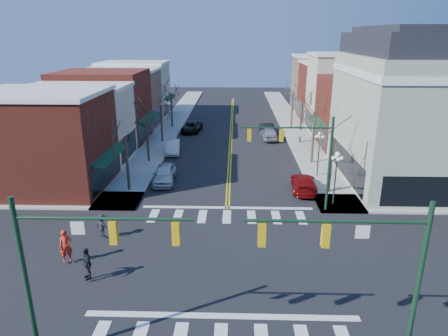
# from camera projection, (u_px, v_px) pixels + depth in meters

# --- Properties ---
(ground) EXTENTS (160.00, 160.00, 0.00)m
(ground) POSITION_uv_depth(u_px,v_px,m) (225.00, 263.00, 23.24)
(ground) COLOR black
(ground) RESTS_ON ground
(sidewalk_left) EXTENTS (3.50, 70.00, 0.15)m
(sidewalk_left) POSITION_uv_depth(u_px,v_px,m) (148.00, 159.00, 42.40)
(sidewalk_left) COLOR #9E9B93
(sidewalk_left) RESTS_ON ground
(sidewalk_right) EXTENTS (3.50, 70.00, 0.15)m
(sidewalk_right) POSITION_uv_depth(u_px,v_px,m) (313.00, 160.00, 41.92)
(sidewalk_right) COLOR #9E9B93
(sidewalk_right) RESTS_ON ground
(bldg_left_brick_a) EXTENTS (10.00, 8.50, 8.00)m
(bldg_left_brick_a) POSITION_uv_depth(u_px,v_px,m) (44.00, 142.00, 33.52)
(bldg_left_brick_a) COLOR maroon
(bldg_left_brick_a) RESTS_ON ground
(bldg_left_stucco_a) EXTENTS (10.00, 7.00, 7.50)m
(bldg_left_stucco_a) POSITION_uv_depth(u_px,v_px,m) (79.00, 125.00, 40.94)
(bldg_left_stucco_a) COLOR beige
(bldg_left_stucco_a) RESTS_ON ground
(bldg_left_brick_b) EXTENTS (10.00, 9.00, 8.50)m
(bldg_left_brick_b) POSITION_uv_depth(u_px,v_px,m) (103.00, 107.00, 48.35)
(bldg_left_brick_b) COLOR maroon
(bldg_left_brick_b) RESTS_ON ground
(bldg_left_tan) EXTENTS (10.00, 7.50, 7.80)m
(bldg_left_tan) POSITION_uv_depth(u_px,v_px,m) (122.00, 99.00, 56.28)
(bldg_left_tan) COLOR #A07758
(bldg_left_tan) RESTS_ON ground
(bldg_left_stucco_b) EXTENTS (10.00, 8.00, 8.20)m
(bldg_left_stucco_b) POSITION_uv_depth(u_px,v_px,m) (135.00, 90.00, 63.55)
(bldg_left_stucco_b) COLOR beige
(bldg_left_stucco_b) RESTS_ON ground
(bldg_right_brick_a) EXTENTS (10.00, 8.50, 8.00)m
(bldg_right_brick_a) POSITION_uv_depth(u_px,v_px,m) (365.00, 113.00, 45.92)
(bldg_right_brick_a) COLOR maroon
(bldg_right_brick_a) RESTS_ON ground
(bldg_right_stucco) EXTENTS (10.00, 7.00, 10.00)m
(bldg_right_stucco) POSITION_uv_depth(u_px,v_px,m) (348.00, 95.00, 52.94)
(bldg_right_stucco) COLOR beige
(bldg_right_stucco) RESTS_ON ground
(bldg_right_brick_b) EXTENTS (10.00, 8.00, 8.50)m
(bldg_right_brick_b) POSITION_uv_depth(u_px,v_px,m) (334.00, 92.00, 60.28)
(bldg_right_brick_b) COLOR maroon
(bldg_right_brick_b) RESTS_ON ground
(bldg_right_tan) EXTENTS (10.00, 8.00, 9.00)m
(bldg_right_tan) POSITION_uv_depth(u_px,v_px,m) (324.00, 84.00, 67.77)
(bldg_right_tan) COLOR #A07758
(bldg_right_tan) RESTS_ON ground
(victorian_corner) EXTENTS (12.25, 14.25, 13.30)m
(victorian_corner) POSITION_uv_depth(u_px,v_px,m) (420.00, 107.00, 34.39)
(victorian_corner) COLOR #99A58F
(victorian_corner) RESTS_ON ground
(traffic_mast_near_left) EXTENTS (6.60, 0.28, 7.20)m
(traffic_mast_near_left) POSITION_uv_depth(u_px,v_px,m) (71.00, 259.00, 14.88)
(traffic_mast_near_left) COLOR #14331E
(traffic_mast_near_left) RESTS_ON ground
(traffic_mast_near_right) EXTENTS (6.60, 0.28, 7.20)m
(traffic_mast_near_right) POSITION_uv_depth(u_px,v_px,m) (370.00, 264.00, 14.57)
(traffic_mast_near_right) COLOR #14331E
(traffic_mast_near_right) RESTS_ON ground
(traffic_mast_far_right) EXTENTS (6.60, 0.28, 7.20)m
(traffic_mast_far_right) POSITION_uv_depth(u_px,v_px,m) (305.00, 151.00, 28.59)
(traffic_mast_far_right) COLOR #14331E
(traffic_mast_far_right) RESTS_ON ground
(lamppost_corner) EXTENTS (0.36, 0.36, 4.33)m
(lamppost_corner) POSITION_uv_depth(u_px,v_px,m) (336.00, 169.00, 30.12)
(lamppost_corner) COLOR #14331E
(lamppost_corner) RESTS_ON ground
(lamppost_midblock) EXTENTS (0.36, 0.36, 4.33)m
(lamppost_midblock) POSITION_uv_depth(u_px,v_px,m) (319.00, 146.00, 36.27)
(lamppost_midblock) COLOR #14331E
(lamppost_midblock) RESTS_ON ground
(tree_left_a) EXTENTS (0.24, 0.24, 4.76)m
(tree_left_a) POSITION_uv_depth(u_px,v_px,m) (127.00, 164.00, 33.13)
(tree_left_a) COLOR #382B21
(tree_left_a) RESTS_ON ground
(tree_left_b) EXTENTS (0.24, 0.24, 5.04)m
(tree_left_b) POSITION_uv_depth(u_px,v_px,m) (148.00, 139.00, 40.66)
(tree_left_b) COLOR #382B21
(tree_left_b) RESTS_ON ground
(tree_left_c) EXTENTS (0.24, 0.24, 4.55)m
(tree_left_c) POSITION_uv_depth(u_px,v_px,m) (162.00, 124.00, 48.32)
(tree_left_c) COLOR #382B21
(tree_left_c) RESTS_ON ground
(tree_left_d) EXTENTS (0.24, 0.24, 4.90)m
(tree_left_d) POSITION_uv_depth(u_px,v_px,m) (172.00, 111.00, 55.84)
(tree_left_d) COLOR #382B21
(tree_left_d) RESTS_ON ground
(tree_right_a) EXTENTS (0.24, 0.24, 4.62)m
(tree_right_a) POSITION_uv_depth(u_px,v_px,m) (331.00, 167.00, 32.69)
(tree_right_a) COLOR #382B21
(tree_right_a) RESTS_ON ground
(tree_right_b) EXTENTS (0.24, 0.24, 5.18)m
(tree_right_b) POSITION_uv_depth(u_px,v_px,m) (313.00, 139.00, 40.17)
(tree_right_b) COLOR #382B21
(tree_right_b) RESTS_ON ground
(tree_right_c) EXTENTS (0.24, 0.24, 4.83)m
(tree_right_c) POSITION_uv_depth(u_px,v_px,m) (301.00, 124.00, 47.81)
(tree_right_c) COLOR #382B21
(tree_right_c) RESTS_ON ground
(tree_right_d) EXTENTS (0.24, 0.24, 4.97)m
(tree_right_d) POSITION_uv_depth(u_px,v_px,m) (292.00, 111.00, 55.36)
(tree_right_d) COLOR #382B21
(tree_right_d) RESTS_ON ground
(car_left_near) EXTENTS (2.10, 4.70, 1.57)m
(car_left_near) POSITION_uv_depth(u_px,v_px,m) (164.00, 174.00, 35.63)
(car_left_near) COLOR silver
(car_left_near) RESTS_ON ground
(car_left_mid) EXTENTS (2.01, 4.48, 1.43)m
(car_left_mid) POSITION_uv_depth(u_px,v_px,m) (173.00, 147.00, 44.37)
(car_left_mid) COLOR silver
(car_left_mid) RESTS_ON ground
(car_left_far) EXTENTS (2.78, 5.01, 1.32)m
(car_left_far) POSITION_uv_depth(u_px,v_px,m) (192.00, 127.00, 54.03)
(car_left_far) COLOR black
(car_left_far) RESTS_ON ground
(car_right_near) EXTENTS (2.31, 4.97, 1.40)m
(car_right_near) POSITION_uv_depth(u_px,v_px,m) (304.00, 183.00, 33.76)
(car_right_near) COLOR maroon
(car_right_near) RESTS_ON ground
(car_right_mid) EXTENTS (2.11, 4.61, 1.53)m
(car_right_mid) POSITION_uv_depth(u_px,v_px,m) (269.00, 134.00, 50.04)
(car_right_mid) COLOR #BAB9BE
(car_right_mid) RESTS_ON ground
(car_right_far) EXTENTS (2.00, 4.41, 1.41)m
(car_right_far) POSITION_uv_depth(u_px,v_px,m) (267.00, 128.00, 53.55)
(car_right_far) COLOR black
(car_right_far) RESTS_ON ground
(pedestrian_red_a) EXTENTS (0.85, 0.74, 1.95)m
(pedestrian_red_a) POSITION_uv_depth(u_px,v_px,m) (66.00, 246.00, 22.87)
(pedestrian_red_a) COLOR red
(pedestrian_red_a) RESTS_ON sidewalk_left
(pedestrian_dark_a) EXTENTS (0.96, 1.14, 1.83)m
(pedestrian_dark_a) POSITION_uv_depth(u_px,v_px,m) (87.00, 263.00, 21.28)
(pedestrian_dark_a) COLOR black
(pedestrian_dark_a) RESTS_ON sidewalk_left
(pedestrian_dark_b) EXTENTS (1.13, 0.91, 1.53)m
(pedestrian_dark_b) POSITION_uv_depth(u_px,v_px,m) (102.00, 226.00, 25.77)
(pedestrian_dark_b) COLOR black
(pedestrian_dark_b) RESTS_ON sidewalk_left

